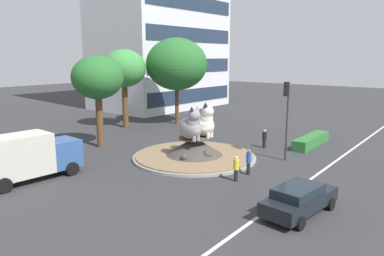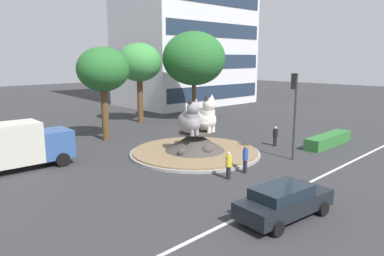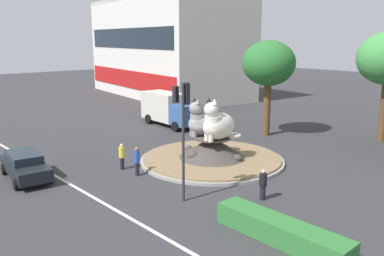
{
  "view_description": "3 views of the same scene",
  "coord_description": "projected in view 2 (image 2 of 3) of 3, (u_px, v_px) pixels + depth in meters",
  "views": [
    {
      "loc": [
        -21.87,
        -16.76,
        7.77
      ],
      "look_at": [
        1.53,
        1.41,
        1.98
      ],
      "focal_mm": 34.28,
      "sensor_mm": 36.0,
      "label": 1
    },
    {
      "loc": [
        -18.34,
        -18.16,
        6.93
      ],
      "look_at": [
        0.11,
        0.42,
        1.88
      ],
      "focal_mm": 33.82,
      "sensor_mm": 36.0,
      "label": 2
    },
    {
      "loc": [
        18.05,
        -18.4,
        8.0
      ],
      "look_at": [
        -1.55,
        -0.38,
        2.08
      ],
      "focal_mm": 37.63,
      "sensor_mm": 36.0,
      "label": 3
    }
  ],
  "objects": [
    {
      "name": "sedan_on_far_lane",
      "position": [
        284.0,
        201.0,
        15.8
      ],
      "size": [
        4.96,
        2.48,
        1.51
      ],
      "rotation": [
        0.0,
        0.0,
        -0.12
      ],
      "color": "black",
      "rests_on": "ground"
    },
    {
      "name": "delivery_box_truck",
      "position": [
        14.0,
        145.0,
        22.46
      ],
      "size": [
        6.72,
        2.88,
        3.02
      ],
      "rotation": [
        0.0,
        0.0,
        -0.07
      ],
      "color": "#335693",
      "rests_on": "ground"
    },
    {
      "name": "cat_statue_white",
      "position": [
        204.0,
        118.0,
        26.47
      ],
      "size": [
        1.86,
        2.79,
        2.74
      ],
      "rotation": [
        0.0,
        0.0,
        -1.62
      ],
      "color": "silver",
      "rests_on": "roundabout_island"
    },
    {
      "name": "lane_centreline",
      "position": [
        308.0,
        183.0,
        20.4
      ],
      "size": [
        112.0,
        0.2,
        0.01
      ],
      "primitive_type": "cube",
      "color": "silver",
      "rests_on": "ground"
    },
    {
      "name": "pedestrian_blue_shirt",
      "position": [
        245.0,
        158.0,
        22.08
      ],
      "size": [
        0.33,
        0.33,
        1.74
      ],
      "rotation": [
        0.0,
        0.0,
        2.22
      ],
      "color": "black",
      "rests_on": "ground"
    },
    {
      "name": "broadleaf_tree_behind_island",
      "position": [
        139.0,
        63.0,
        38.74
      ],
      "size": [
        4.83,
        4.83,
        8.59
      ],
      "color": "brown",
      "rests_on": "ground"
    },
    {
      "name": "cat_statue_grey",
      "position": [
        190.0,
        121.0,
        25.53
      ],
      "size": [
        2.14,
        2.61,
        2.57
      ],
      "rotation": [
        0.0,
        0.0,
        -1.84
      ],
      "color": "gray",
      "rests_on": "roundabout_island"
    },
    {
      "name": "pedestrian_black_shirt",
      "position": [
        275.0,
        136.0,
        28.96
      ],
      "size": [
        0.39,
        0.39,
        1.6
      ],
      "rotation": [
        0.0,
        0.0,
        0.58
      ],
      "color": "black",
      "rests_on": "ground"
    },
    {
      "name": "pedestrian_yellow_shirt",
      "position": [
        229.0,
        165.0,
        20.96
      ],
      "size": [
        0.35,
        0.35,
        1.64
      ],
      "rotation": [
        0.0,
        0.0,
        2.6
      ],
      "color": "black",
      "rests_on": "ground"
    },
    {
      "name": "roundabout_island",
      "position": [
        195.0,
        146.0,
        26.54
      ],
      "size": [
        9.54,
        9.54,
        1.67
      ],
      "color": "gray",
      "rests_on": "ground"
    },
    {
      "name": "clipped_hedge_strip",
      "position": [
        328.0,
        140.0,
        29.18
      ],
      "size": [
        5.92,
        1.2,
        0.9
      ],
      "primitive_type": "cube",
      "color": "#2D7033",
      "rests_on": "ground"
    },
    {
      "name": "traffic_light_mast",
      "position": [
        294.0,
        98.0,
        24.36
      ],
      "size": [
        0.71,
        0.62,
        5.95
      ],
      "rotation": [
        0.0,
        0.0,
        1.76
      ],
      "color": "#2D2D33",
      "rests_on": "ground"
    },
    {
      "name": "ground_plane",
      "position": [
        195.0,
        154.0,
        26.66
      ],
      "size": [
        160.0,
        160.0,
        0.0
      ],
      "primitive_type": "plane",
      "color": "#333335"
    },
    {
      "name": "second_tree_near_tower",
      "position": [
        194.0,
        59.0,
        40.2
      ],
      "size": [
        7.01,
        7.01,
        9.9
      ],
      "color": "brown",
      "rests_on": "ground"
    },
    {
      "name": "third_tree_left",
      "position": [
        103.0,
        70.0,
        30.1
      ],
      "size": [
        4.36,
        4.36,
        7.9
      ],
      "color": "brown",
      "rests_on": "ground"
    }
  ]
}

